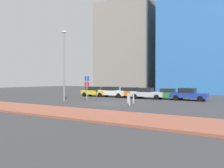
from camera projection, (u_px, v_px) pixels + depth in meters
The scene contains 16 objects.
ground_plane at pixel (107, 104), 21.00m from camera, with size 120.00×120.00×0.00m, color #38383A.
sidewalk_brick at pixel (60, 111), 15.06m from camera, with size 40.00×3.95×0.14m, color #93513D.
parked_car_yellow at pixel (94, 91), 31.05m from camera, with size 4.05×2.13×1.46m.
parked_car_white at pixel (112, 92), 29.73m from camera, with size 4.60×2.16×1.50m.
parked_car_orange at pixel (130, 92), 28.34m from camera, with size 4.20×2.30×1.45m.
parked_car_silver at pixel (147, 93), 26.78m from camera, with size 4.28×2.03×1.42m.
parked_car_green at pixel (169, 94), 26.01m from camera, with size 4.05×2.10×1.36m.
parked_car_blue at pixel (189, 94), 24.54m from camera, with size 4.08×2.29×1.47m.
parking_sign_post at pixel (87, 85), 23.46m from camera, with size 0.59×0.17×2.90m.
parking_meter at pixel (97, 93), 24.14m from camera, with size 0.18×0.14×1.35m.
street_lamp at pixel (64, 60), 23.51m from camera, with size 0.70×0.36×8.07m.
traffic_bollard_near at pixel (128, 98), 21.33m from camera, with size 0.17×0.17×1.02m, color #B7B7BC.
traffic_bollard_mid at pixel (133, 98), 21.41m from camera, with size 0.14×0.14×0.99m, color #B7B7BC.
traffic_bollard_far at pixel (129, 100), 19.58m from camera, with size 0.14×0.14×1.03m, color #B7B7BC.
building_colorful_midrise at pixel (214, 30), 40.78m from camera, with size 19.41×14.71×24.78m, color #3372BF.
building_under_construction at pixel (130, 49), 51.68m from camera, with size 13.30×13.13×20.89m, color gray.
Camera 1 is at (10.69, -18.05, 2.29)m, focal length 33.00 mm.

